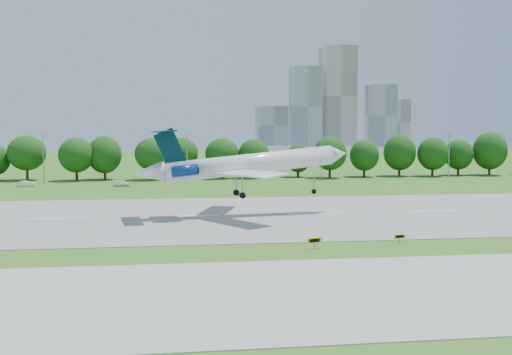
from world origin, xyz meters
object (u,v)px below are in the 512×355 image
taxi_sign_left (315,241)px  service_vehicle_b (122,184)px  airliner (240,164)px  service_vehicle_a (26,184)px

taxi_sign_left → service_vehicle_b: size_ratio=0.46×
airliner → taxi_sign_left: airliner is taller
airliner → service_vehicle_a: airliner is taller
airliner → service_vehicle_b: bearing=106.4°
taxi_sign_left → service_vehicle_b: bearing=93.5°
taxi_sign_left → service_vehicle_a: (-51.63, 77.46, -0.26)m
service_vehicle_b → airliner: bearing=-146.8°
airliner → service_vehicle_a: bearing=122.4°
airliner → taxi_sign_left: 27.26m
airliner → service_vehicle_b: 54.55m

